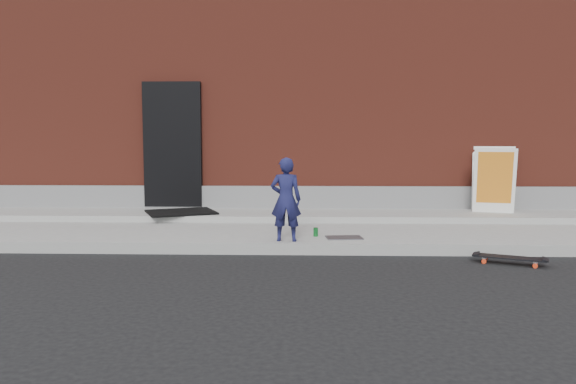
{
  "coord_description": "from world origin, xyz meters",
  "views": [
    {
      "loc": [
        -0.19,
        -7.16,
        1.51
      ],
      "look_at": [
        -0.44,
        0.8,
        0.75
      ],
      "focal_mm": 35.0,
      "sensor_mm": 36.0,
      "label": 1
    }
  ],
  "objects_px": {
    "skateboard": "(510,258)",
    "soda_can": "(316,232)",
    "child": "(286,199)",
    "pizza_sign": "(493,179)"
  },
  "relations": [
    {
      "from": "skateboard",
      "to": "soda_can",
      "type": "distance_m",
      "value": 2.53
    },
    {
      "from": "skateboard",
      "to": "pizza_sign",
      "type": "xyz_separation_m",
      "value": [
        0.77,
        3.01,
        0.74
      ]
    },
    {
      "from": "child",
      "to": "skateboard",
      "type": "relative_size",
      "value": 1.33
    },
    {
      "from": "pizza_sign",
      "to": "soda_can",
      "type": "relative_size",
      "value": 9.26
    },
    {
      "from": "pizza_sign",
      "to": "soda_can",
      "type": "xyz_separation_m",
      "value": [
        -3.09,
        -1.99,
        -0.6
      ]
    },
    {
      "from": "soda_can",
      "to": "skateboard",
      "type": "bearing_deg",
      "value": -23.66
    },
    {
      "from": "skateboard",
      "to": "pizza_sign",
      "type": "relative_size",
      "value": 0.74
    },
    {
      "from": "child",
      "to": "skateboard",
      "type": "xyz_separation_m",
      "value": [
        2.72,
        -0.65,
        -0.63
      ]
    },
    {
      "from": "pizza_sign",
      "to": "soda_can",
      "type": "bearing_deg",
      "value": -147.13
    },
    {
      "from": "skateboard",
      "to": "pizza_sign",
      "type": "distance_m",
      "value": 3.19
    }
  ]
}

